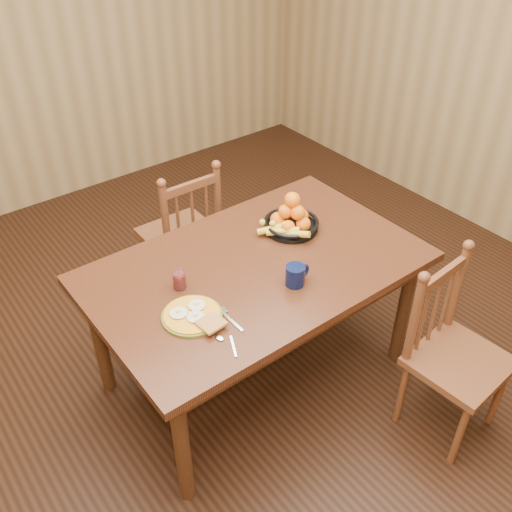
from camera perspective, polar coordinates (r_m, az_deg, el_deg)
room at (r=2.43m, az=0.00°, el=10.44°), size 4.52×5.02×2.72m
dining_table at (r=2.80m, az=0.00°, el=-2.21°), size 1.60×1.00×0.75m
chair_far at (r=3.50m, az=-7.34°, el=2.14°), size 0.43×0.41×0.94m
chair_near at (r=2.88m, az=19.10°, el=-9.31°), size 0.45×0.43×0.93m
breakfast_plate at (r=2.47m, az=-6.32°, el=-5.91°), size 0.26×0.29×0.04m
fork at (r=2.46m, az=-2.68°, el=-6.18°), size 0.03×0.18×0.00m
spoon at (r=2.36m, az=-3.18°, el=-8.42°), size 0.06×0.15×0.01m
coffee_mug at (r=2.61m, az=4.01°, el=-1.90°), size 0.13×0.09×0.10m
juice_glass at (r=2.61m, az=-7.67°, el=-2.41°), size 0.06×0.06×0.09m
fruit_bowl at (r=2.96m, az=3.50°, el=3.66°), size 0.32×0.32×0.22m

